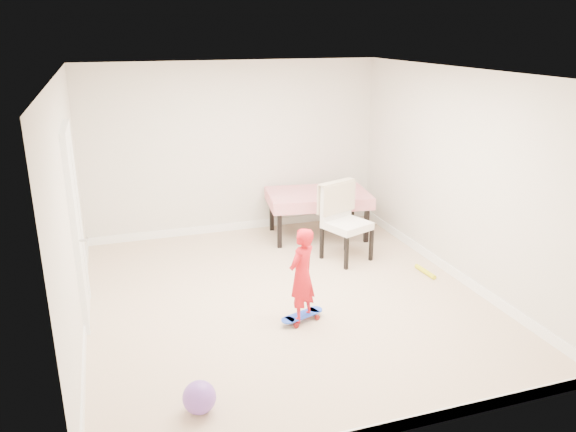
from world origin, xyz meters
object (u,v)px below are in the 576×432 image
object	(u,v)px
dining_chair	(347,223)
skateboard	(302,318)
balloon	(199,397)
dining_table	(318,214)
child	(302,278)

from	to	relation	value
dining_chair	skateboard	bearing A→B (deg)	-150.18
skateboard	balloon	size ratio (longest dim) A/B	1.91
dining_table	skateboard	bearing A→B (deg)	-106.53
dining_table	child	world-z (taller)	child
dining_chair	skateboard	xyz separation A→B (m)	(-1.15, -1.43, -0.49)
dining_table	dining_chair	world-z (taller)	dining_chair
balloon	skateboard	bearing A→B (deg)	41.67
dining_table	child	distance (m)	2.69
dining_table	dining_chair	bearing A→B (deg)	-79.52
skateboard	balloon	distance (m)	1.77
balloon	dining_table	bearing A→B (deg)	55.93
dining_table	dining_chair	xyz separation A→B (m)	(0.04, -0.99, 0.19)
dining_table	balloon	bearing A→B (deg)	-115.93
dining_table	skateboard	world-z (taller)	dining_table
child	balloon	distance (m)	1.79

